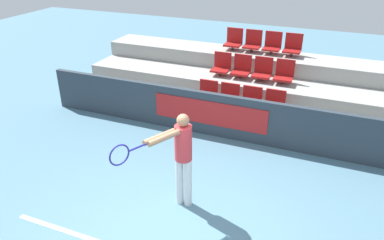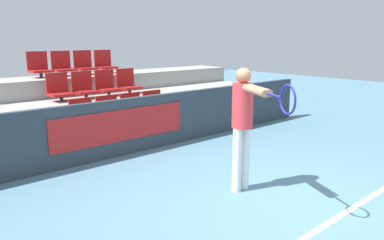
% 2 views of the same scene
% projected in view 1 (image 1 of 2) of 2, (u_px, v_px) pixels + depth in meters
% --- Properties ---
extents(ground_plane, '(30.00, 30.00, 0.00)m').
position_uv_depth(ground_plane, '(164.00, 238.00, 5.70)').
color(ground_plane, slate).
extents(barrier_wall, '(9.31, 0.14, 1.02)m').
position_uv_depth(barrier_wall, '(230.00, 117.00, 8.26)').
color(barrier_wall, '#2D3842').
rests_on(barrier_wall, ground).
extents(bleacher_tier_front, '(8.91, 1.05, 0.40)m').
position_uv_depth(bleacher_tier_front, '(237.00, 119.00, 8.90)').
color(bleacher_tier_front, '#9E9E99').
rests_on(bleacher_tier_front, ground).
extents(bleacher_tier_middle, '(8.91, 1.05, 0.81)m').
position_uv_depth(bleacher_tier_middle, '(249.00, 95.00, 9.68)').
color(bleacher_tier_middle, '#9E9E99').
rests_on(bleacher_tier_middle, ground).
extents(bleacher_tier_back, '(8.91, 1.05, 1.21)m').
position_uv_depth(bleacher_tier_back, '(259.00, 74.00, 10.46)').
color(bleacher_tier_back, '#9E9E99').
rests_on(bleacher_tier_back, ground).
extents(stadium_chair_0, '(0.46, 0.40, 0.58)m').
position_uv_depth(stadium_chair_0, '(207.00, 94.00, 9.09)').
color(stadium_chair_0, '#333333').
rests_on(stadium_chair_0, bleacher_tier_front).
extents(stadium_chair_1, '(0.46, 0.40, 0.58)m').
position_uv_depth(stadium_chair_1, '(229.00, 98.00, 8.90)').
color(stadium_chair_1, '#333333').
rests_on(stadium_chair_1, bleacher_tier_front).
extents(stadium_chair_2, '(0.46, 0.40, 0.58)m').
position_uv_depth(stadium_chair_2, '(251.00, 101.00, 8.72)').
color(stadium_chair_2, '#333333').
rests_on(stadium_chair_2, bleacher_tier_front).
extents(stadium_chair_3, '(0.46, 0.40, 0.58)m').
position_uv_depth(stadium_chair_3, '(274.00, 105.00, 8.54)').
color(stadium_chair_3, '#333333').
rests_on(stadium_chair_3, bleacher_tier_front).
extents(stadium_chair_4, '(0.46, 0.40, 0.58)m').
position_uv_depth(stadium_chair_4, '(221.00, 66.00, 9.77)').
color(stadium_chair_4, '#333333').
rests_on(stadium_chair_4, bleacher_tier_middle).
extents(stadium_chair_5, '(0.46, 0.40, 0.58)m').
position_uv_depth(stadium_chair_5, '(242.00, 68.00, 9.59)').
color(stadium_chair_5, '#333333').
rests_on(stadium_chair_5, bleacher_tier_middle).
extents(stadium_chair_6, '(0.46, 0.40, 0.58)m').
position_uv_depth(stadium_chair_6, '(262.00, 71.00, 9.41)').
color(stadium_chair_6, '#333333').
rests_on(stadium_chair_6, bleacher_tier_middle).
extents(stadium_chair_7, '(0.46, 0.40, 0.58)m').
position_uv_depth(stadium_chair_7, '(284.00, 74.00, 9.23)').
color(stadium_chair_7, '#333333').
rests_on(stadium_chair_7, bleacher_tier_middle).
extents(stadium_chair_8, '(0.46, 0.40, 0.58)m').
position_uv_depth(stadium_chair_8, '(234.00, 41.00, 10.46)').
color(stadium_chair_8, '#333333').
rests_on(stadium_chair_8, bleacher_tier_back).
extents(stadium_chair_9, '(0.46, 0.40, 0.58)m').
position_uv_depth(stadium_chair_9, '(253.00, 43.00, 10.28)').
color(stadium_chair_9, '#333333').
rests_on(stadium_chair_9, bleacher_tier_back).
extents(stadium_chair_10, '(0.46, 0.40, 0.58)m').
position_uv_depth(stadium_chair_10, '(272.00, 45.00, 10.10)').
color(stadium_chair_10, '#333333').
rests_on(stadium_chair_10, bleacher_tier_back).
extents(stadium_chair_11, '(0.46, 0.40, 0.58)m').
position_uv_depth(stadium_chair_11, '(293.00, 47.00, 9.91)').
color(stadium_chair_11, '#333333').
rests_on(stadium_chair_11, bleacher_tier_back).
extents(tennis_player, '(0.72, 1.33, 1.70)m').
position_uv_depth(tennis_player, '(180.00, 153.00, 5.94)').
color(tennis_player, silver).
rests_on(tennis_player, ground).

